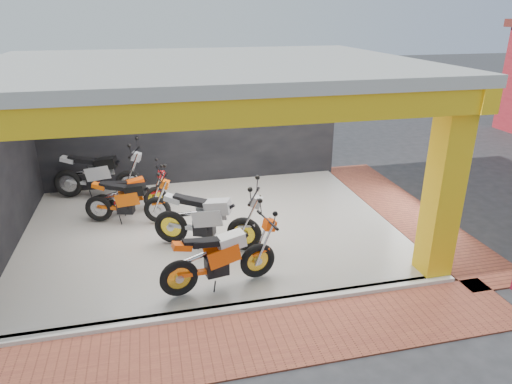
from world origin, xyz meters
TOP-DOWN VIEW (x-y plane):
  - ground at (0.00, 0.00)m, footprint 80.00×80.00m
  - showroom_floor at (0.00, 2.00)m, footprint 8.00×6.00m
  - showroom_ceiling at (0.00, 2.00)m, footprint 8.40×6.40m
  - back_wall at (0.00, 5.10)m, footprint 8.20×0.20m
  - corner_column at (3.75, -0.75)m, footprint 0.50×0.50m
  - header_beam_front at (0.00, -1.00)m, footprint 8.40×0.30m
  - header_beam_right at (4.00, 2.00)m, footprint 0.30×6.40m
  - floor_kerb at (0.00, -1.02)m, footprint 8.00×0.20m
  - paver_front at (0.00, -1.80)m, footprint 9.00×1.40m
  - paver_right at (4.80, 2.00)m, footprint 1.40×7.00m
  - moto_hero at (0.54, -0.27)m, footprint 2.32×1.20m
  - moto_row_a at (0.51, 0.75)m, footprint 2.53×1.81m
  - moto_row_b at (-1.12, 2.46)m, footprint 2.21×1.32m
  - moto_row_c at (-1.15, 3.27)m, footprint 1.99×1.02m
  - moto_row_d at (-1.76, 4.14)m, footprint 2.58×1.48m

SIDE VIEW (x-z plane):
  - ground at x=0.00m, z-range 0.00..0.00m
  - paver_front at x=0.00m, z-range 0.00..0.03m
  - paver_right at x=4.80m, z-range 0.00..0.03m
  - showroom_floor at x=0.00m, z-range 0.00..0.10m
  - floor_kerb at x=0.00m, z-range 0.00..0.10m
  - moto_row_c at x=-1.15m, z-range 0.10..1.26m
  - moto_row_b at x=-1.12m, z-range 0.10..1.37m
  - moto_hero at x=0.54m, z-range 0.10..1.45m
  - moto_row_a at x=0.51m, z-range 0.10..1.55m
  - moto_row_d at x=-1.76m, z-range 0.10..1.58m
  - back_wall at x=0.00m, z-range 0.00..3.50m
  - corner_column at x=3.75m, z-range 0.00..3.50m
  - header_beam_front at x=0.00m, z-range 3.10..3.50m
  - header_beam_right at x=4.00m, z-range 3.10..3.50m
  - showroom_ceiling at x=0.00m, z-range 3.50..3.70m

